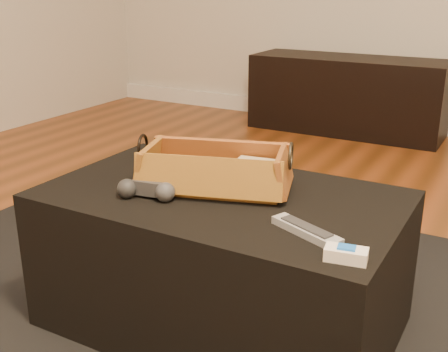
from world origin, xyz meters
The scene contains 11 objects.
floor centered at (0.00, 0.00, -0.01)m, with size 5.00×5.50×0.01m, color brown.
baseboard centered at (0.00, 2.73, 0.06)m, with size 5.00×0.04×0.12m, color white.
media_cabinet centered at (-0.42, 2.51, 0.25)m, with size 1.29×0.45×0.51m, color black.
area_rug centered at (-0.03, 0.02, 0.01)m, with size 2.60×2.00×0.01m, color black.
ottoman centered at (-0.03, 0.07, 0.22)m, with size 1.00×0.60×0.42m, color black.
tv_remote centered at (-0.08, 0.07, 0.46)m, with size 0.23×0.05×0.02m, color black.
cloth_bundle centered at (0.03, 0.16, 0.48)m, with size 0.12×0.08×0.06m, color tan.
wicker_basket centered at (-0.07, 0.10, 0.48)m, with size 0.47×0.34×0.15m.
game_controller centered at (-0.19, -0.06, 0.46)m, with size 0.17×0.11×0.05m.
silver_remote centered at (0.28, -0.06, 0.44)m, with size 0.20×0.12×0.02m.
cream_gadget centered at (0.40, -0.14, 0.45)m, with size 0.10×0.06×0.03m.
Camera 1 is at (0.70, -1.21, 1.00)m, focal length 45.00 mm.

